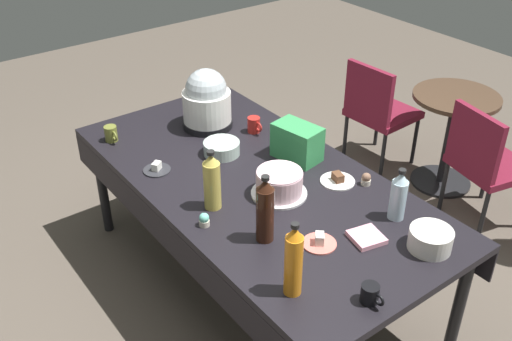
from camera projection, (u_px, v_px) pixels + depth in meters
name	position (u px, v px, depth m)	size (l,w,h in m)	color
ground	(256.00, 284.00, 3.50)	(9.00, 9.00, 0.00)	brown
potluck_table	(256.00, 188.00, 3.14)	(2.20, 1.10, 0.75)	black
frosted_layer_cake	(279.00, 184.00, 2.95)	(0.29, 0.29, 0.14)	silver
slow_cooker	(207.00, 101.00, 3.51)	(0.30, 0.30, 0.37)	black
glass_salad_bowl	(222.00, 148.00, 3.30)	(0.21, 0.21, 0.07)	#B2C6BC
ceramic_snack_bowl	(430.00, 239.00, 2.60)	(0.19, 0.19, 0.10)	silver
dessert_plate_coral	(319.00, 242.00, 2.64)	(0.16, 0.16, 0.06)	#E07266
dessert_plate_white	(338.00, 180.00, 3.07)	(0.18, 0.18, 0.05)	white
dessert_plate_charcoal	(157.00, 169.00, 3.16)	(0.15, 0.15, 0.05)	#2D2D33
cupcake_lemon	(204.00, 220.00, 2.75)	(0.05, 0.05, 0.07)	beige
cupcake_vanilla	(280.00, 129.00, 3.50)	(0.05, 0.05, 0.07)	beige
cupcake_cocoa	(207.00, 91.00, 3.97)	(0.05, 0.05, 0.07)	beige
cupcake_rose	(366.00, 179.00, 3.04)	(0.05, 0.05, 0.07)	beige
soda_bottle_cola	(265.00, 211.00, 2.59)	(0.08, 0.08, 0.34)	#33190F
soda_bottle_water	(398.00, 196.00, 2.75)	(0.08, 0.08, 0.27)	silver
soda_bottle_orange_juice	(294.00, 261.00, 2.30)	(0.07, 0.07, 0.35)	orange
soda_bottle_ginger_ale	(212.00, 182.00, 2.81)	(0.08, 0.08, 0.32)	gold
coffee_mug_black	(370.00, 294.00, 2.32)	(0.11, 0.07, 0.08)	black
coffee_mug_olive	(111.00, 134.00, 3.42)	(0.11, 0.07, 0.09)	olive
coffee_mug_red	(254.00, 125.00, 3.52)	(0.12, 0.08, 0.09)	#B2231E
soda_carton	(297.00, 142.00, 3.23)	(0.26, 0.16, 0.20)	#338C4C
paper_napkin_stack	(367.00, 237.00, 2.67)	(0.14, 0.14, 0.02)	pink
maroon_chair_left	(378.00, 108.00, 4.40)	(0.46, 0.46, 0.85)	maroon
maroon_chair_right	(485.00, 160.00, 3.77)	(0.52, 0.52, 0.85)	maroon
round_cafe_table	(452.00, 124.00, 4.17)	(0.60, 0.60, 0.72)	#473323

